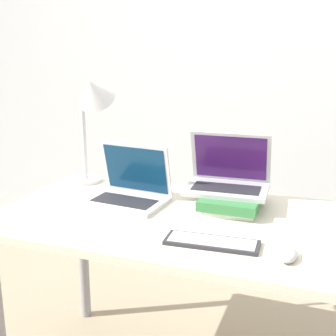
{
  "coord_description": "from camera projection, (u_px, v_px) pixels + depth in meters",
  "views": [
    {
      "loc": [
        0.51,
        -1.15,
        1.38
      ],
      "look_at": [
        -0.05,
        0.37,
        0.92
      ],
      "focal_mm": 50.0,
      "sensor_mm": 36.0,
      "label": 1
    }
  ],
  "objects": [
    {
      "name": "wireless_keyboard",
      "position": [
        212.0,
        242.0,
        1.48
      ],
      "size": [
        0.31,
        0.12,
        0.01
      ],
      "color": "#28282D",
      "rests_on": "desk"
    },
    {
      "name": "laptop_left",
      "position": [
        129.0,
        190.0,
        1.86
      ],
      "size": [
        0.32,
        0.25,
        0.23
      ],
      "color": "silver",
      "rests_on": "desk"
    },
    {
      "name": "book_stack",
      "position": [
        232.0,
        200.0,
        1.8
      ],
      "size": [
        0.23,
        0.3,
        0.06
      ],
      "color": "white",
      "rests_on": "desk"
    },
    {
      "name": "desk",
      "position": [
        180.0,
        238.0,
        1.74
      ],
      "size": [
        1.34,
        0.74,
        0.74
      ],
      "color": "beige",
      "rests_on": "ground_plane"
    },
    {
      "name": "wall_back",
      "position": [
        254.0,
        41.0,
        2.77
      ],
      "size": [
        8.0,
        0.05,
        2.7
      ],
      "color": "silver",
      "rests_on": "ground_plane"
    },
    {
      "name": "desk_lamp",
      "position": [
        92.0,
        103.0,
        1.98
      ],
      "size": [
        0.23,
        0.2,
        0.5
      ],
      "color": "silver",
      "rests_on": "desk"
    },
    {
      "name": "mouse",
      "position": [
        288.0,
        254.0,
        1.38
      ],
      "size": [
        0.06,
        0.1,
        0.03
      ],
      "color": "#B2B2B7",
      "rests_on": "desk"
    },
    {
      "name": "laptop_on_books",
      "position": [
        228.0,
        178.0,
        1.82
      ],
      "size": [
        0.33,
        0.24,
        0.22
      ],
      "color": "#B2B2B7",
      "rests_on": "book_stack"
    }
  ]
}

